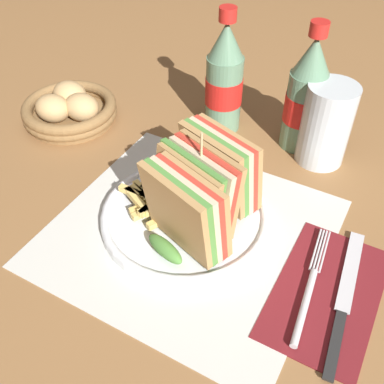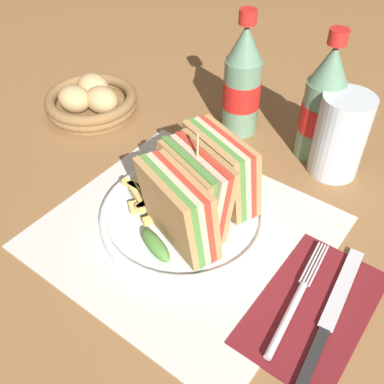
% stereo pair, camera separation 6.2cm
% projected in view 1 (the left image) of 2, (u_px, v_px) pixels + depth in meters
% --- Properties ---
extents(ground_plane, '(4.00, 4.00, 0.00)m').
position_uv_depth(ground_plane, '(202.00, 215.00, 0.65)').
color(ground_plane, olive).
extents(placemat, '(0.36, 0.34, 0.00)m').
position_uv_depth(placemat, '(188.00, 232.00, 0.62)').
color(placemat, silver).
rests_on(placemat, ground_plane).
extents(plate_main, '(0.24, 0.24, 0.02)m').
position_uv_depth(plate_main, '(185.00, 216.00, 0.63)').
color(plate_main, white).
rests_on(plate_main, ground_plane).
extents(club_sandwich, '(0.13, 0.19, 0.15)m').
position_uv_depth(club_sandwich, '(201.00, 190.00, 0.58)').
color(club_sandwich, tan).
rests_on(club_sandwich, plate_main).
extents(fries_pile, '(0.11, 0.07, 0.02)m').
position_uv_depth(fries_pile, '(154.00, 202.00, 0.62)').
color(fries_pile, '#E5C166').
rests_on(fries_pile, plate_main).
extents(ketchup_blob, '(0.04, 0.03, 0.01)m').
position_uv_depth(ketchup_blob, '(160.00, 190.00, 0.64)').
color(ketchup_blob, maroon).
rests_on(ketchup_blob, plate_main).
extents(napkin, '(0.12, 0.20, 0.00)m').
position_uv_depth(napkin, '(327.00, 292.00, 0.55)').
color(napkin, maroon).
rests_on(napkin, ground_plane).
extents(fork, '(0.03, 0.18, 0.01)m').
position_uv_depth(fork, '(308.00, 294.00, 0.54)').
color(fork, silver).
rests_on(fork, napkin).
extents(knife, '(0.04, 0.22, 0.00)m').
position_uv_depth(knife, '(344.00, 299.00, 0.53)').
color(knife, black).
rests_on(knife, napkin).
extents(coke_bottle_near, '(0.06, 0.06, 0.21)m').
position_uv_depth(coke_bottle_near, '(224.00, 80.00, 0.75)').
color(coke_bottle_near, slate).
rests_on(coke_bottle_near, ground_plane).
extents(coke_bottle_far, '(0.06, 0.06, 0.21)m').
position_uv_depth(coke_bottle_far, '(306.00, 97.00, 0.71)').
color(coke_bottle_far, slate).
rests_on(coke_bottle_far, ground_plane).
extents(glass_near, '(0.08, 0.08, 0.13)m').
position_uv_depth(glass_near, '(325.00, 129.00, 0.70)').
color(glass_near, silver).
rests_on(glass_near, ground_plane).
extents(bread_basket, '(0.17, 0.17, 0.06)m').
position_uv_depth(bread_basket, '(70.00, 109.00, 0.81)').
color(bread_basket, olive).
rests_on(bread_basket, ground_plane).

